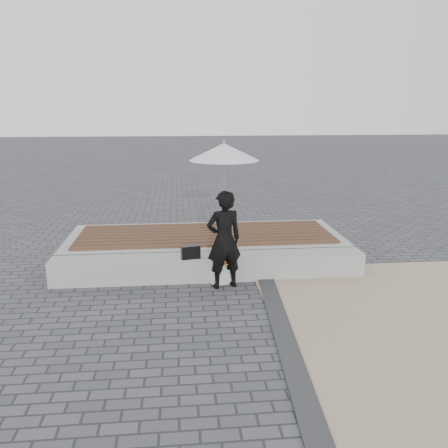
{
  "coord_description": "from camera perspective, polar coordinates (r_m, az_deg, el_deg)",
  "views": [
    {
      "loc": [
        -0.48,
        -5.6,
        2.71
      ],
      "look_at": [
        0.19,
        1.22,
        1.0
      ],
      "focal_mm": 37.86,
      "sensor_mm": 36.0,
      "label": 1
    }
  ],
  "objects": [
    {
      "name": "ground",
      "position": [
        6.24,
        -0.66,
        -11.72
      ],
      "size": [
        80.0,
        80.0,
        0.0
      ],
      "primitive_type": "plane",
      "color": "#4A494E",
      "rests_on": "ground"
    },
    {
      "name": "edging_band",
      "position": [
        5.9,
        7.26,
        -13.26
      ],
      "size": [
        0.61,
        5.2,
        0.04
      ],
      "primitive_type": "cube",
      "rotation": [
        0.0,
        0.0,
        -0.07
      ],
      "color": "#313133",
      "rests_on": "ground"
    },
    {
      "name": "seating_ledge",
      "position": [
        7.64,
        -1.71,
        -5.17
      ],
      "size": [
        5.0,
        0.45,
        0.4
      ],
      "primitive_type": "cube",
      "color": "gray",
      "rests_on": "ground"
    },
    {
      "name": "timber_platform",
      "position": [
        8.78,
        -2.26,
        -2.61
      ],
      "size": [
        5.0,
        2.0,
        0.4
      ],
      "primitive_type": "cube",
      "color": "#A1A19C",
      "rests_on": "ground"
    },
    {
      "name": "timber_decking",
      "position": [
        8.72,
        -2.27,
        -1.22
      ],
      "size": [
        4.6,
        1.6,
        0.04
      ],
      "primitive_type": null,
      "color": "#563124",
      "rests_on": "timber_platform"
    },
    {
      "name": "woman",
      "position": [
        7.12,
        0.0,
        -1.92
      ],
      "size": [
        0.63,
        0.49,
        1.51
      ],
      "primitive_type": "imported",
      "rotation": [
        0.0,
        0.0,
        3.41
      ],
      "color": "black",
      "rests_on": "ground"
    },
    {
      "name": "parasol",
      "position": [
        6.88,
        0.0,
        8.71
      ],
      "size": [
        1.02,
        1.02,
        1.3
      ],
      "rotation": [
        0.0,
        0.0,
        -0.25
      ],
      "color": "#ADADB2",
      "rests_on": "ground"
    },
    {
      "name": "handbag",
      "position": [
        7.38,
        -4.05,
        -3.42
      ],
      "size": [
        0.31,
        0.17,
        0.21
      ],
      "primitive_type": "cube",
      "rotation": [
        0.0,
        0.0,
        0.22
      ],
      "color": "black",
      "rests_on": "seating_ledge"
    },
    {
      "name": "canvas_tote",
      "position": [
        7.43,
        -0.18,
        -5.9
      ],
      "size": [
        0.36,
        0.22,
        0.36
      ],
      "primitive_type": "cube",
      "rotation": [
        0.0,
        0.0,
        0.23
      ],
      "color": "silver",
      "rests_on": "ground"
    },
    {
      "name": "magazine",
      "position": [
        7.33,
        -0.14,
        -4.68
      ],
      "size": [
        0.37,
        0.31,
        0.01
      ],
      "primitive_type": "cube",
      "rotation": [
        0.0,
        0.0,
        0.27
      ],
      "color": "#F93755",
      "rests_on": "canvas_tote"
    }
  ]
}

